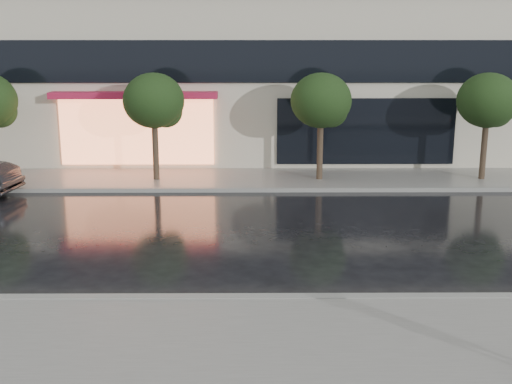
{
  "coord_description": "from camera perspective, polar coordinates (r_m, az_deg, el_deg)",
  "views": [
    {
      "loc": [
        0.51,
        -13.07,
        5.22
      ],
      "look_at": [
        0.62,
        2.68,
        1.4
      ],
      "focal_mm": 45.0,
      "sensor_mm": 36.0,
      "label": 1
    }
  ],
  "objects": [
    {
      "name": "tree_mid_east",
      "position": [
        23.36,
        5.95,
        7.92
      ],
      "size": [
        2.2,
        2.2,
        3.99
      ],
      "color": "#33261C",
      "rests_on": "ground"
    },
    {
      "name": "ground",
      "position": [
        14.09,
        -2.46,
        -8.13
      ],
      "size": [
        120.0,
        120.0,
        0.0
      ],
      "primitive_type": "plane",
      "color": "black",
      "rests_on": "ground"
    },
    {
      "name": "curb_near",
      "position": [
        13.14,
        -2.62,
        -9.47
      ],
      "size": [
        60.0,
        0.25,
        0.14
      ],
      "primitive_type": "cube",
      "color": "gray",
      "rests_on": "ground"
    },
    {
      "name": "tree_mid_west",
      "position": [
        23.48,
        -8.91,
        7.85
      ],
      "size": [
        2.2,
        2.2,
        3.99
      ],
      "color": "#33261C",
      "rests_on": "ground"
    },
    {
      "name": "sidewalk_near",
      "position": [
        11.11,
        -3.08,
        -14.07
      ],
      "size": [
        60.0,
        4.5,
        0.12
      ],
      "primitive_type": "cube",
      "color": "slate",
      "rests_on": "ground"
    },
    {
      "name": "curb_far",
      "position": [
        22.19,
        -1.69,
        0.21
      ],
      "size": [
        60.0,
        0.25,
        0.14
      ],
      "primitive_type": "cube",
      "color": "gray",
      "rests_on": "ground"
    },
    {
      "name": "tree_far_east",
      "position": [
        24.74,
        20.02,
        7.49
      ],
      "size": [
        2.2,
        2.2,
        3.99
      ],
      "color": "#33261C",
      "rests_on": "ground"
    },
    {
      "name": "sidewalk_far",
      "position": [
        23.9,
        -1.6,
        1.16
      ],
      "size": [
        60.0,
        3.5,
        0.12
      ],
      "primitive_type": "cube",
      "color": "slate",
      "rests_on": "ground"
    }
  ]
}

